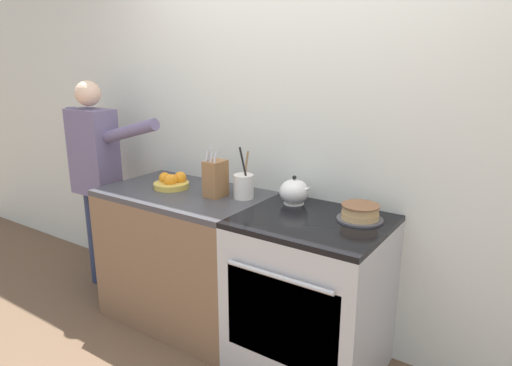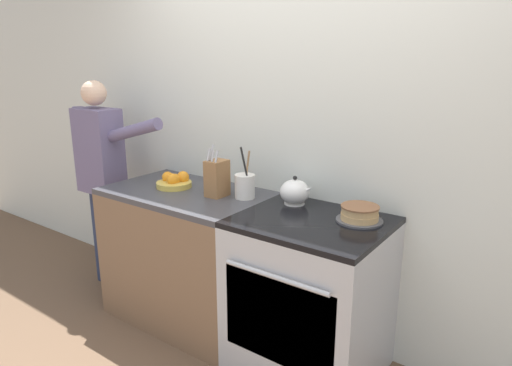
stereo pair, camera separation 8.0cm
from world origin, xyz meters
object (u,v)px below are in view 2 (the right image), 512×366
object	(u,v)px
knife_block	(217,178)
fruit_bowl	(175,181)
utensil_crock	(245,186)
layer_cake	(360,214)
person_baker	(102,168)
tea_kettle	(295,192)
stove_range	(309,296)

from	to	relation	value
knife_block	fruit_bowl	bearing A→B (deg)	-178.52
knife_block	utensil_crock	world-z (taller)	same
layer_cake	person_baker	size ratio (longest dim) A/B	0.16
layer_cake	knife_block	distance (m)	0.89
tea_kettle	fruit_bowl	xyz separation A→B (m)	(-0.82, -0.15, -0.03)
layer_cake	fruit_bowl	world-z (taller)	fruit_bowl
layer_cake	fruit_bowl	bearing A→B (deg)	-175.40
fruit_bowl	person_baker	distance (m)	0.71
layer_cake	knife_block	xyz separation A→B (m)	(-0.88, -0.09, 0.07)
knife_block	utensil_crock	size ratio (longest dim) A/B	1.00
knife_block	person_baker	world-z (taller)	person_baker
layer_cake	tea_kettle	bearing A→B (deg)	173.22
utensil_crock	knife_block	bearing A→B (deg)	-157.17
stove_range	fruit_bowl	distance (m)	1.13
layer_cake	tea_kettle	world-z (taller)	tea_kettle
stove_range	knife_block	world-z (taller)	knife_block
knife_block	utensil_crock	bearing A→B (deg)	22.83
person_baker	stove_range	bearing A→B (deg)	-2.86
layer_cake	knife_block	size ratio (longest dim) A/B	0.76
stove_range	utensil_crock	world-z (taller)	utensil_crock
knife_block	person_baker	bearing A→B (deg)	-177.39
tea_kettle	person_baker	size ratio (longest dim) A/B	0.13
layer_cake	utensil_crock	bearing A→B (deg)	-178.16
tea_kettle	fruit_bowl	distance (m)	0.83
knife_block	stove_range	bearing A→B (deg)	-2.86
stove_range	layer_cake	distance (m)	0.54
stove_range	fruit_bowl	world-z (taller)	fruit_bowl
layer_cake	tea_kettle	distance (m)	0.42
tea_kettle	utensil_crock	xyz separation A→B (m)	(-0.30, -0.07, 0.00)
stove_range	utensil_crock	bearing A→B (deg)	168.89
stove_range	utensil_crock	size ratio (longest dim) A/B	2.79
layer_cake	fruit_bowl	distance (m)	1.24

